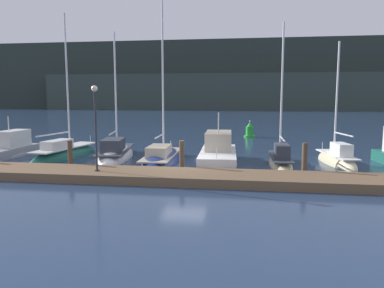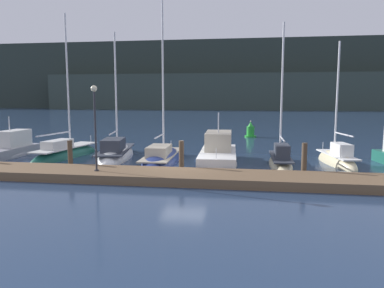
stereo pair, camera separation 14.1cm
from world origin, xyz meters
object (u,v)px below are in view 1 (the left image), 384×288
object	(u,v)px
motorboat_berth_5	(218,158)
sailboat_berth_7	(337,162)
motorboat_berth_1	(10,153)
sailboat_berth_2	(65,155)
sailboat_berth_4	(162,160)
channel_buoy	(250,131)
sailboat_berth_6	(280,162)
sailboat_berth_3	(116,156)
dock_lamppost	(95,115)

from	to	relation	value
motorboat_berth_5	sailboat_berth_7	bearing A→B (deg)	7.46
motorboat_berth_1	sailboat_berth_2	distance (m)	4.09
motorboat_berth_1	sailboat_berth_4	world-z (taller)	sailboat_berth_4
sailboat_berth_2	channel_buoy	xyz separation A→B (m)	(12.88, 15.00, 0.50)
sailboat_berth_6	channel_buoy	xyz separation A→B (m)	(-1.87, 15.89, 0.43)
sailboat_berth_4	motorboat_berth_5	xyz separation A→B (m)	(3.72, -0.18, 0.24)
sailboat_berth_4	motorboat_berth_1	bearing A→B (deg)	177.21
sailboat_berth_3	sailboat_berth_4	world-z (taller)	sailboat_berth_4
sailboat_berth_3	sailboat_berth_4	distance (m)	3.77
motorboat_berth_1	sailboat_berth_4	xyz separation A→B (m)	(11.23, -0.55, -0.16)
sailboat_berth_3	sailboat_berth_7	bearing A→B (deg)	-1.43
motorboat_berth_1	sailboat_berth_3	size ratio (longest dim) A/B	0.61
motorboat_berth_5	sailboat_berth_7	world-z (taller)	sailboat_berth_7
sailboat_berth_2	sailboat_berth_6	xyz separation A→B (m)	(14.75, -0.89, 0.07)
motorboat_berth_5	channel_buoy	xyz separation A→B (m)	(2.01, 15.92, 0.28)
sailboat_berth_4	channel_buoy	world-z (taller)	sailboat_berth_4
sailboat_berth_4	sailboat_berth_2	bearing A→B (deg)	174.14
sailboat_berth_4	channel_buoy	xyz separation A→B (m)	(5.73, 15.73, 0.52)
sailboat_berth_6	dock_lamppost	xyz separation A→B (m)	(-9.71, -5.45, 3.15)
sailboat_berth_7	channel_buoy	world-z (taller)	sailboat_berth_7
sailboat_berth_2	sailboat_berth_4	world-z (taller)	sailboat_berth_4
sailboat_berth_3	dock_lamppost	bearing A→B (deg)	-77.66
sailboat_berth_4	dock_lamppost	distance (m)	6.80
sailboat_berth_6	dock_lamppost	distance (m)	11.57
sailboat_berth_3	sailboat_berth_6	distance (m)	11.26
sailboat_berth_3	motorboat_berth_5	distance (m)	7.43
sailboat_berth_7	dock_lamppost	bearing A→B (deg)	-154.27
sailboat_berth_4	sailboat_berth_6	distance (m)	7.60
motorboat_berth_5	dock_lamppost	bearing A→B (deg)	-137.08
sailboat_berth_3	dock_lamppost	distance (m)	7.63
dock_lamppost	sailboat_berth_6	bearing A→B (deg)	29.29
sailboat_berth_7	sailboat_berth_6	bearing A→B (deg)	-165.10
sailboat_berth_2	dock_lamppost	xyz separation A→B (m)	(5.04, -6.33, 3.22)
sailboat_berth_3	dock_lamppost	xyz separation A→B (m)	(1.48, -6.76, 3.23)
sailboat_berth_2	sailboat_berth_7	xyz separation A→B (m)	(18.31, 0.06, 0.01)
sailboat_berth_3	sailboat_berth_7	distance (m)	14.74
dock_lamppost	sailboat_berth_3	bearing A→B (deg)	102.34
sailboat_berth_6	motorboat_berth_1	bearing A→B (deg)	177.87
sailboat_berth_2	sailboat_berth_6	bearing A→B (deg)	-3.44
channel_buoy	dock_lamppost	distance (m)	22.89
sailboat_berth_2	motorboat_berth_1	bearing A→B (deg)	-177.39
motorboat_berth_5	channel_buoy	size ratio (longest dim) A/B	4.20
sailboat_berth_4	sailboat_berth_6	xyz separation A→B (m)	(7.60, -0.15, 0.09)
motorboat_berth_1	channel_buoy	size ratio (longest dim) A/B	3.33
motorboat_berth_5	dock_lamppost	distance (m)	8.50
motorboat_berth_1	sailboat_berth_2	bearing A→B (deg)	2.61
sailboat_berth_2	sailboat_berth_7	size ratio (longest dim) A/B	1.26
sailboat_berth_6	sailboat_berth_7	world-z (taller)	sailboat_berth_6
motorboat_berth_1	sailboat_berth_6	xyz separation A→B (m)	(18.83, -0.70, -0.08)
sailboat_berth_4	motorboat_berth_5	size ratio (longest dim) A/B	1.65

